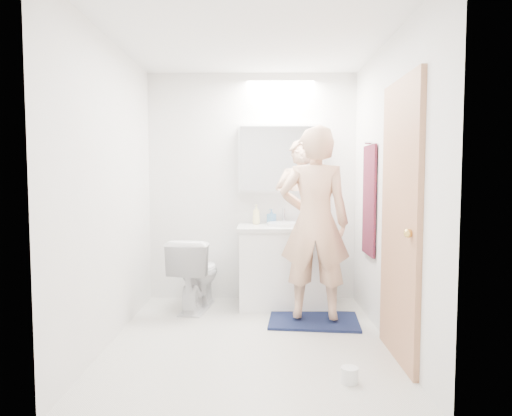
{
  "coord_description": "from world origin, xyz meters",
  "views": [
    {
      "loc": [
        0.08,
        -3.52,
        1.31
      ],
      "look_at": [
        0.05,
        0.25,
        1.05
      ],
      "focal_mm": 31.38,
      "sensor_mm": 36.0,
      "label": 1
    }
  ],
  "objects_px": {
    "medicine_cabinet": "(281,159)",
    "toothbrush_cup": "(309,220)",
    "toilet_paper_roll": "(349,375)",
    "soap_bottle_a": "(256,214)",
    "toilet": "(196,273)",
    "person": "(315,223)",
    "soap_bottle_b": "(272,216)",
    "vanity_cabinet": "(285,268)"
  },
  "relations": [
    {
      "from": "medicine_cabinet",
      "to": "toothbrush_cup",
      "type": "relative_size",
      "value": 8.89
    },
    {
      "from": "medicine_cabinet",
      "to": "toilet_paper_roll",
      "type": "height_order",
      "value": "medicine_cabinet"
    },
    {
      "from": "toothbrush_cup",
      "to": "toilet_paper_roll",
      "type": "relative_size",
      "value": 0.9
    },
    {
      "from": "soap_bottle_a",
      "to": "toilet",
      "type": "bearing_deg",
      "value": -156.08
    },
    {
      "from": "medicine_cabinet",
      "to": "toilet",
      "type": "xyz_separation_m",
      "value": [
        -0.85,
        -0.32,
        -1.14
      ]
    },
    {
      "from": "toilet",
      "to": "toilet_paper_roll",
      "type": "relative_size",
      "value": 6.51
    },
    {
      "from": "person",
      "to": "toothbrush_cup",
      "type": "relative_size",
      "value": 17.3
    },
    {
      "from": "person",
      "to": "soap_bottle_b",
      "type": "xyz_separation_m",
      "value": [
        -0.37,
        0.69,
        -0.0
      ]
    },
    {
      "from": "toilet",
      "to": "toilet_paper_roll",
      "type": "xyz_separation_m",
      "value": [
        1.21,
        -1.59,
        -0.31
      ]
    },
    {
      "from": "medicine_cabinet",
      "to": "soap_bottle_b",
      "type": "height_order",
      "value": "medicine_cabinet"
    },
    {
      "from": "medicine_cabinet",
      "to": "toilet",
      "type": "bearing_deg",
      "value": -159.13
    },
    {
      "from": "toothbrush_cup",
      "to": "toilet_paper_roll",
      "type": "height_order",
      "value": "toothbrush_cup"
    },
    {
      "from": "vanity_cabinet",
      "to": "person",
      "type": "relative_size",
      "value": 0.53
    },
    {
      "from": "toilet",
      "to": "medicine_cabinet",
      "type": "bearing_deg",
      "value": -150.07
    },
    {
      "from": "vanity_cabinet",
      "to": "toothbrush_cup",
      "type": "bearing_deg",
      "value": 31.56
    },
    {
      "from": "medicine_cabinet",
      "to": "person",
      "type": "xyz_separation_m",
      "value": [
        0.27,
        -0.72,
        -0.6
      ]
    },
    {
      "from": "vanity_cabinet",
      "to": "soap_bottle_a",
      "type": "distance_m",
      "value": 0.63
    },
    {
      "from": "vanity_cabinet",
      "to": "toothbrush_cup",
      "type": "relative_size",
      "value": 9.1
    },
    {
      "from": "medicine_cabinet",
      "to": "person",
      "type": "bearing_deg",
      "value": -69.37
    },
    {
      "from": "toilet",
      "to": "person",
      "type": "distance_m",
      "value": 1.31
    },
    {
      "from": "medicine_cabinet",
      "to": "toilet_paper_roll",
      "type": "relative_size",
      "value": 8.0
    },
    {
      "from": "vanity_cabinet",
      "to": "medicine_cabinet",
      "type": "xyz_separation_m",
      "value": [
        -0.04,
        0.21,
        1.11
      ]
    },
    {
      "from": "vanity_cabinet",
      "to": "medicine_cabinet",
      "type": "height_order",
      "value": "medicine_cabinet"
    },
    {
      "from": "toilet_paper_roll",
      "to": "toothbrush_cup",
      "type": "bearing_deg",
      "value": 91.81
    },
    {
      "from": "soap_bottle_b",
      "to": "person",
      "type": "bearing_deg",
      "value": -62.08
    },
    {
      "from": "vanity_cabinet",
      "to": "toilet_paper_roll",
      "type": "bearing_deg",
      "value": -79.41
    },
    {
      "from": "person",
      "to": "toothbrush_cup",
      "type": "height_order",
      "value": "person"
    },
    {
      "from": "toilet",
      "to": "toothbrush_cup",
      "type": "height_order",
      "value": "toothbrush_cup"
    },
    {
      "from": "toilet_paper_roll",
      "to": "vanity_cabinet",
      "type": "bearing_deg",
      "value": 100.59
    },
    {
      "from": "medicine_cabinet",
      "to": "toothbrush_cup",
      "type": "height_order",
      "value": "medicine_cabinet"
    },
    {
      "from": "toothbrush_cup",
      "to": "soap_bottle_a",
      "type": "bearing_deg",
      "value": -178.96
    },
    {
      "from": "toilet",
      "to": "soap_bottle_a",
      "type": "bearing_deg",
      "value": -147.01
    },
    {
      "from": "toilet",
      "to": "soap_bottle_b",
      "type": "bearing_deg",
      "value": -149.67
    },
    {
      "from": "person",
      "to": "toothbrush_cup",
      "type": "xyz_separation_m",
      "value": [
        0.03,
        0.67,
        -0.04
      ]
    },
    {
      "from": "vanity_cabinet",
      "to": "person",
      "type": "height_order",
      "value": "person"
    },
    {
      "from": "toilet",
      "to": "soap_bottle_a",
      "type": "distance_m",
      "value": 0.86
    },
    {
      "from": "person",
      "to": "toothbrush_cup",
      "type": "distance_m",
      "value": 0.67
    },
    {
      "from": "medicine_cabinet",
      "to": "soap_bottle_a",
      "type": "distance_m",
      "value": 0.63
    },
    {
      "from": "toilet",
      "to": "toilet_paper_roll",
      "type": "distance_m",
      "value": 2.02
    },
    {
      "from": "soap_bottle_b",
      "to": "medicine_cabinet",
      "type": "bearing_deg",
      "value": 17.58
    },
    {
      "from": "medicine_cabinet",
      "to": "toothbrush_cup",
      "type": "bearing_deg",
      "value": -9.56
    },
    {
      "from": "toilet",
      "to": "toilet_paper_roll",
      "type": "bearing_deg",
      "value": 136.22
    }
  ]
}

